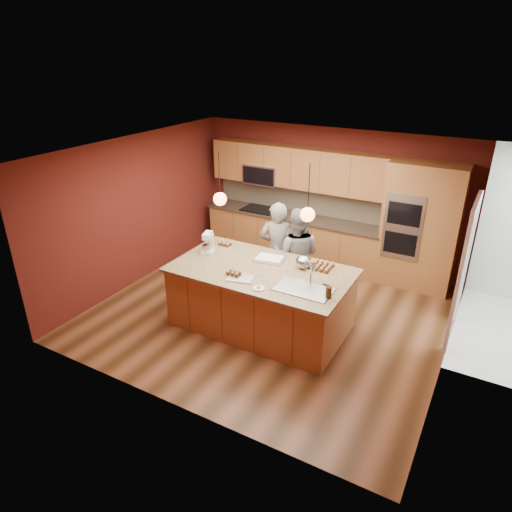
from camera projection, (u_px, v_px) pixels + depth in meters
The scene contains 24 objects.
floor at pixel (270, 313), 7.67m from camera, with size 5.50×5.50×0.00m, color #432812.
ceiling at pixel (272, 152), 6.54m from camera, with size 5.50×5.50×0.00m, color silver.
wall_back at pixel (329, 197), 9.08m from camera, with size 5.50×5.50×0.00m, color #541A15.
wall_front at pixel (168, 313), 5.12m from camera, with size 5.50×5.50×0.00m, color #541A15.
wall_left at pixel (138, 210), 8.33m from camera, with size 5.00×5.00×0.00m, color #541A15.
wall_right at pixel (460, 279), 5.88m from camera, with size 5.00×5.00×0.00m, color #541A15.
cabinet_run at pixel (292, 212), 9.34m from camera, with size 3.74×0.64×2.30m.
oven_column at pixel (420, 227), 8.10m from camera, with size 1.30×0.62×2.30m.
doorway_trim at pixel (462, 274), 6.65m from camera, with size 0.08×1.11×2.20m, color silver, non-canonical shape.
pendant_left at pixel (220, 199), 6.81m from camera, with size 0.20×0.20×0.80m.
pendant_right at pixel (308, 214), 6.18m from camera, with size 0.20×0.20×0.80m.
island at pixel (262, 298), 7.11m from camera, with size 2.72×1.52×1.38m.
person_left at pixel (277, 250), 7.88m from camera, with size 0.63×0.42×1.74m, color black.
person_right at pixel (296, 256), 7.72m from camera, with size 0.82×0.64×1.69m, color gray.
stand_mixer at pixel (208, 244), 7.41m from camera, with size 0.25×0.29×0.35m.
sheet_cake at pixel (269, 259), 7.20m from camera, with size 0.51×0.40×0.05m.
cooling_rack at pixel (240, 278), 6.63m from camera, with size 0.38×0.27×0.02m, color #B5B9BD.
mixing_bowl at pixel (304, 262), 6.91m from camera, with size 0.25×0.25×0.21m, color #ACADB2.
plate at pixel (259, 288), 6.35m from camera, with size 0.17×0.17×0.01m, color silver.
tumbler at pixel (329, 292), 6.09m from camera, with size 0.08×0.08×0.16m, color #352511.
phone at pixel (327, 286), 6.42m from camera, with size 0.12×0.07×0.01m, color black.
cupcakes_left at pixel (225, 243), 7.73m from camera, with size 0.23×0.16×0.07m, color #B87644, non-canonical shape.
cupcakes_rack at pixel (234, 273), 6.69m from camera, with size 0.23×0.15×0.07m, color #B87644, non-canonical shape.
cupcakes_right at pixel (322, 266), 6.93m from camera, with size 0.33×0.33×0.07m, color #B87644, non-canonical shape.
Camera 1 is at (3.01, -5.84, 4.08)m, focal length 32.00 mm.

